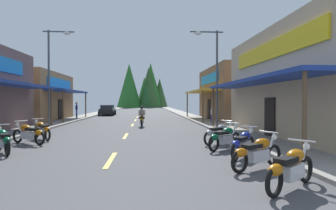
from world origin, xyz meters
The scene contains 21 objects.
ground centered at (0.00, 32.90, -0.05)m, with size 10.79×95.81×0.10m, color #4C4C4F.
sidewalk_left centered at (-6.44, 32.90, 0.06)m, with size 2.10×95.81×0.12m, color gray.
sidewalk_right centered at (6.44, 32.90, 0.06)m, with size 2.10×95.81×0.12m, color gray.
centerline_dashes centered at (0.00, 36.61, 0.01)m, with size 0.16×71.63×0.01m.
storefront_left_far centered at (-11.31, 25.90, 2.36)m, with size 9.53×9.65×4.70m.
storefront_right_far centered at (10.80, 25.48, 2.67)m, with size 8.50×10.43×5.34m.
streetlamp_left centered at (-5.48, 18.21, 4.47)m, with size 2.19×0.30×6.96m.
streetlamp_right centered at (5.47, 16.02, 4.26)m, with size 2.19×0.30×6.58m.
motorcycle_parked_right_0 centered at (4.28, 4.06, 0.49)m, with size 1.77×1.36×1.04m.
motorcycle_parked_right_1 centered at (4.26, 5.79, 0.49)m, with size 1.90×1.16×1.04m.
motorcycle_parked_right_2 centered at (4.44, 7.38, 0.49)m, with size 1.44×1.72×1.04m.
motorcycle_parked_right_3 centered at (4.24, 8.91, 0.49)m, with size 1.71×1.44×1.04m.
motorcycle_parked_right_4 centered at (4.41, 10.30, 0.49)m, with size 1.77×1.36×1.04m.
motorcycle_parked_left_2 centered at (-4.09, 8.80, 0.49)m, with size 1.36×1.78×1.04m.
motorcycle_parked_left_3 centered at (-4.07, 10.86, 0.49)m, with size 1.88×1.20×1.04m.
motorcycle_parked_left_4 centered at (-4.07, 12.37, 0.49)m, with size 1.46×1.69×1.04m.
rider_cruising_lead centered at (0.78, 18.71, 0.66)m, with size 0.60×2.14×1.57m.
pedestrian_by_shop centered at (6.42, 19.94, 0.89)m, with size 0.35×0.55×1.55m.
pedestrian_strolling centered at (-6.19, 27.20, 1.06)m, with size 0.36×0.54×1.81m.
parked_car_curbside centered at (-4.19, 35.31, 0.69)m, with size 2.19×4.36×1.40m.
treeline_backdrop centered at (0.02, 80.58, 5.89)m, with size 15.31×13.37×13.73m.
Camera 1 is at (1.20, -1.49, 1.92)m, focal length 28.74 mm.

